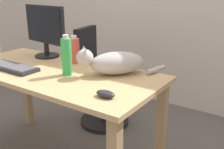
# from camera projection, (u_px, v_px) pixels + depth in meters

# --- Properties ---
(desk) EXTENTS (1.53, 0.69, 0.76)m
(desk) POSITION_uv_depth(u_px,v_px,m) (55.00, 84.00, 1.87)
(desk) COLOR tan
(desk) RESTS_ON ground_plane
(office_chair) EXTENTS (0.49, 0.48, 0.95)m
(office_chair) POSITION_uv_depth(u_px,v_px,m) (100.00, 83.00, 2.57)
(office_chair) COLOR black
(office_chair) RESTS_ON ground_plane
(monitor) EXTENTS (0.48, 0.20, 0.41)m
(monitor) POSITION_uv_depth(u_px,v_px,m) (45.00, 29.00, 2.12)
(monitor) COLOR black
(monitor) RESTS_ON desk
(keyboard) EXTENTS (0.44, 0.15, 0.03)m
(keyboard) POSITION_uv_depth(u_px,v_px,m) (11.00, 67.00, 1.85)
(keyboard) COLOR #232328
(keyboard) RESTS_ON desk
(cat) EXTENTS (0.42, 0.48, 0.20)m
(cat) POSITION_uv_depth(u_px,v_px,m) (114.00, 62.00, 1.71)
(cat) COLOR #B2ADA8
(cat) RESTS_ON desk
(computer_mouse) EXTENTS (0.11, 0.06, 0.04)m
(computer_mouse) POSITION_uv_depth(u_px,v_px,m) (106.00, 94.00, 1.37)
(computer_mouse) COLOR #232328
(computer_mouse) RESTS_ON desk
(water_bottle) EXTENTS (0.07, 0.07, 0.26)m
(water_bottle) POSITION_uv_depth(u_px,v_px,m) (67.00, 56.00, 1.69)
(water_bottle) COLOR green
(water_bottle) RESTS_ON desk
(spray_bottle) EXTENTS (0.08, 0.08, 0.21)m
(spray_bottle) POSITION_uv_depth(u_px,v_px,m) (74.00, 50.00, 1.98)
(spray_bottle) COLOR #D84C3D
(spray_bottle) RESTS_ON desk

